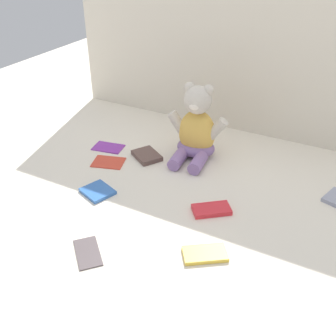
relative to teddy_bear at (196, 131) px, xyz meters
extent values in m
plane|color=silver|center=(0.03, -0.18, -0.11)|extent=(3.20, 3.20, 0.00)
cube|color=beige|center=(0.03, 0.32, 0.28)|extent=(1.55, 0.03, 0.78)
ellipsoid|color=#E5B24C|center=(0.00, 0.01, -0.02)|extent=(0.16, 0.13, 0.19)
ellipsoid|color=#8C6BA5|center=(0.00, 0.01, -0.08)|extent=(0.17, 0.14, 0.07)
sphere|color=beige|center=(0.00, 0.01, 0.13)|extent=(0.12, 0.12, 0.11)
ellipsoid|color=white|center=(0.00, -0.03, 0.12)|extent=(0.05, 0.04, 0.03)
sphere|color=beige|center=(-0.04, 0.01, 0.17)|extent=(0.04, 0.04, 0.04)
sphere|color=beige|center=(0.04, 0.02, 0.17)|extent=(0.04, 0.04, 0.04)
cylinder|color=beige|center=(-0.08, 0.00, 0.02)|extent=(0.09, 0.05, 0.10)
cylinder|color=beige|center=(0.08, 0.01, 0.02)|extent=(0.09, 0.05, 0.10)
cylinder|color=#8C6BA5|center=(-0.03, -0.10, -0.09)|extent=(0.06, 0.11, 0.05)
cylinder|color=#8C6BA5|center=(0.05, -0.09, -0.09)|extent=(0.06, 0.11, 0.05)
cube|color=yellow|center=(0.26, -0.51, -0.10)|extent=(0.14, 0.13, 0.01)
cube|color=red|center=(0.20, -0.31, -0.10)|extent=(0.14, 0.13, 0.02)
cube|color=#53494A|center=(-0.04, -0.66, -0.11)|extent=(0.14, 0.13, 0.01)
cube|color=brown|center=(-0.16, -0.11, -0.10)|extent=(0.14, 0.13, 0.02)
cube|color=#3367B7|center=(-0.19, -0.40, -0.10)|extent=(0.13, 0.12, 0.01)
cube|color=purple|center=(-0.35, -0.11, -0.11)|extent=(0.13, 0.10, 0.01)
cube|color=red|center=(-0.28, -0.21, -0.11)|extent=(0.14, 0.12, 0.01)
camera|label=1|loc=(0.56, -1.30, 0.70)|focal=42.97mm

